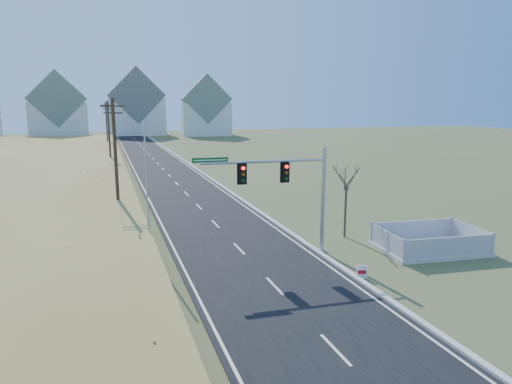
% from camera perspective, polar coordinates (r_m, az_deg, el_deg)
% --- Properties ---
extents(ground, '(260.00, 260.00, 0.00)m').
position_cam_1_polar(ground, '(23.85, 0.63, -10.06)').
color(ground, '#475B2C').
rests_on(ground, ground).
extents(road, '(8.00, 180.00, 0.06)m').
position_cam_1_polar(road, '(71.92, -12.55, 3.87)').
color(road, black).
rests_on(road, ground).
extents(curb, '(0.30, 180.00, 0.18)m').
position_cam_1_polar(curb, '(72.45, -9.28, 4.08)').
color(curb, '#B2AFA8').
rests_on(curb, ground).
extents(utility_pole_near, '(1.80, 0.26, 9.00)m').
position_cam_1_polar(utility_pole_near, '(36.25, -17.16, 4.33)').
color(utility_pole_near, '#422D1E').
rests_on(utility_pole_near, ground).
extents(utility_pole_mid, '(1.80, 0.26, 9.00)m').
position_cam_1_polar(utility_pole_mid, '(66.15, -17.89, 7.06)').
color(utility_pole_mid, '#422D1E').
rests_on(utility_pole_mid, ground).
extents(utility_pole_far, '(1.80, 0.26, 9.00)m').
position_cam_1_polar(utility_pole_far, '(96.12, -18.17, 8.09)').
color(utility_pole_far, '#422D1E').
rests_on(utility_pole_far, ground).
extents(condo_nnw, '(14.93, 11.17, 17.03)m').
position_cam_1_polar(condo_nnw, '(129.49, -23.54, 9.32)').
color(condo_nnw, white).
rests_on(condo_nnw, ground).
extents(condo_n, '(15.27, 10.20, 18.54)m').
position_cam_1_polar(condo_n, '(133.36, -14.71, 10.18)').
color(condo_n, white).
rests_on(condo_n, ground).
extents(condo_ne, '(14.12, 10.51, 16.52)m').
position_cam_1_polar(condo_ne, '(127.99, -6.26, 10.10)').
color(condo_ne, white).
rests_on(condo_ne, ground).
extents(traffic_signal_mast, '(7.73, 0.78, 6.16)m').
position_cam_1_polar(traffic_signal_mast, '(25.70, 4.72, 0.45)').
color(traffic_signal_mast, '#9EA0A5').
rests_on(traffic_signal_mast, ground).
extents(fence_enclosure, '(6.26, 4.59, 1.34)m').
position_cam_1_polar(fence_enclosure, '(29.14, 20.82, -6.30)').
color(fence_enclosure, '#B7B5AD').
rests_on(fence_enclosure, ground).
extents(open_sign, '(0.52, 0.21, 0.65)m').
position_cam_1_polar(open_sign, '(23.58, 13.10, -9.71)').
color(open_sign, white).
rests_on(open_sign, ground).
extents(flagpole, '(0.34, 0.34, 7.54)m').
position_cam_1_polar(flagpole, '(27.12, -13.41, -1.15)').
color(flagpole, '#B7B5AD').
rests_on(flagpole, ground).
extents(bare_tree, '(1.89, 1.89, 5.02)m').
position_cam_1_polar(bare_tree, '(29.67, 11.27, 2.00)').
color(bare_tree, '#4C3F33').
rests_on(bare_tree, ground).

